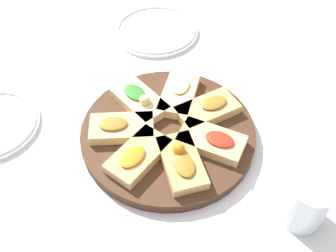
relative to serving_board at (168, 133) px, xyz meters
name	(u,v)px	position (x,y,z in m)	size (l,w,h in m)	color
ground_plane	(168,136)	(0.00, 0.00, -0.01)	(3.00, 3.00, 0.00)	silver
serving_board	(168,133)	(0.00, 0.00, 0.00)	(0.39, 0.39, 0.02)	#422819
focaccia_slice_0	(212,141)	(0.02, -0.10, 0.02)	(0.10, 0.15, 0.03)	#DBB775
focaccia_slice_1	(208,109)	(0.09, -0.04, 0.02)	(0.16, 0.12, 0.03)	tan
focaccia_slice_2	(179,94)	(0.09, 0.04, 0.02)	(0.15, 0.12, 0.03)	#E5C689
focaccia_slice_3	(140,100)	(0.02, 0.10, 0.03)	(0.10, 0.15, 0.04)	#E5C689
focaccia_slice_4	(121,128)	(-0.07, 0.08, 0.02)	(0.14, 0.15, 0.03)	#DBB775
focaccia_slice_5	(138,156)	(-0.10, 0.00, 0.02)	(0.14, 0.07, 0.03)	tan
focaccia_slice_6	(182,162)	(-0.06, -0.08, 0.03)	(0.14, 0.15, 0.04)	tan
plate_right	(156,30)	(0.29, 0.26, 0.00)	(0.24, 0.24, 0.02)	white
water_glass	(307,203)	(-0.01, -0.32, 0.04)	(0.08, 0.08, 0.10)	silver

